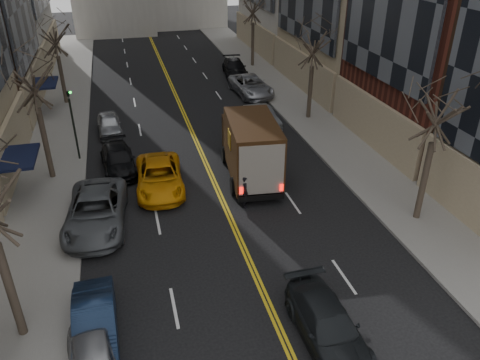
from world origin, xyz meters
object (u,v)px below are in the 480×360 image
Objects in this scene: observer_sedan at (328,325)px; pedestrian at (245,191)px; taxi at (160,177)px; ups_truck at (251,148)px.

pedestrian reaches higher than observer_sedan.
observer_sedan is 0.87× the size of taxi.
observer_sedan is 2.61× the size of pedestrian.
taxi is (-4.42, 12.14, 0.07)m from observer_sedan.
pedestrian is (-0.43, 9.19, 0.22)m from observer_sedan.
taxi is 4.97m from pedestrian.
ups_truck is 3.82× the size of pedestrian.
pedestrian is at bearing 92.01° from observer_sedan.
ups_truck is 3.28m from pedestrian.
pedestrian reaches higher than taxi.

